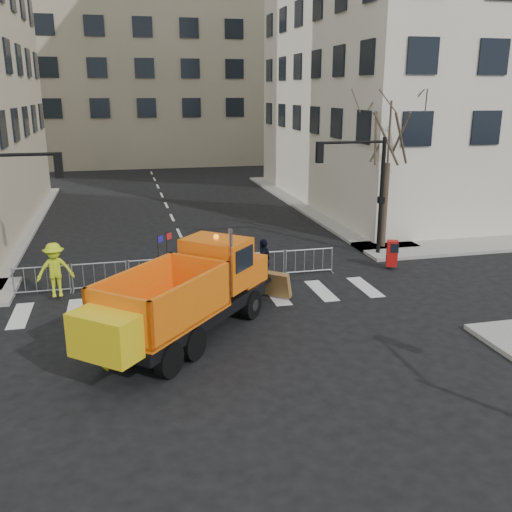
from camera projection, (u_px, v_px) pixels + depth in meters
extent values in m
plane|color=black|center=(241.00, 368.00, 15.65)|extent=(120.00, 120.00, 0.00)
cube|color=gray|center=(198.00, 273.00, 23.57)|extent=(64.00, 5.00, 0.15)
cube|color=gray|center=(139.00, 46.00, 60.88)|extent=(30.00, 18.00, 24.00)
cylinder|color=black|center=(381.00, 198.00, 25.68)|extent=(0.18, 0.18, 5.40)
cube|color=black|center=(188.00, 312.00, 17.36)|extent=(5.72, 6.12, 0.40)
cylinder|color=black|center=(204.00, 295.00, 19.82)|extent=(0.87, 0.93, 0.97)
cylinder|color=black|center=(251.00, 304.00, 18.99)|extent=(0.87, 0.93, 0.97)
cylinder|color=black|center=(141.00, 331.00, 16.89)|extent=(0.87, 0.93, 0.97)
cylinder|color=black|center=(193.00, 343.00, 16.06)|extent=(0.87, 0.93, 0.97)
cylinder|color=black|center=(115.00, 346.00, 15.92)|extent=(0.87, 0.93, 0.97)
cylinder|color=black|center=(169.00, 360.00, 15.09)|extent=(0.87, 0.93, 0.97)
cube|color=orange|center=(234.00, 269.00, 19.59)|extent=(2.33, 2.29, 0.88)
cube|color=orange|center=(217.00, 262.00, 18.46)|extent=(2.46, 2.40, 1.59)
cylinder|color=silver|center=(231.00, 262.00, 17.40)|extent=(0.12, 0.12, 2.12)
cube|color=orange|center=(163.00, 296.00, 16.05)|extent=(4.22, 4.38, 1.46)
cube|color=yellow|center=(105.00, 336.00, 14.09)|extent=(1.91, 1.83, 1.15)
cube|color=brown|center=(255.00, 281.00, 21.11)|extent=(2.46, 2.25, 0.99)
imported|color=black|center=(245.00, 273.00, 20.99)|extent=(0.67, 0.46, 1.75)
imported|color=black|center=(229.00, 265.00, 21.89)|extent=(0.89, 0.71, 1.77)
imported|color=black|center=(264.00, 262.00, 22.10)|extent=(0.99, 1.17, 1.88)
imported|color=#CCE11A|center=(55.00, 270.00, 20.47)|extent=(1.39, 0.93, 2.00)
cube|color=#B40F0D|center=(392.00, 253.00, 24.20)|extent=(0.56, 0.53, 1.10)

